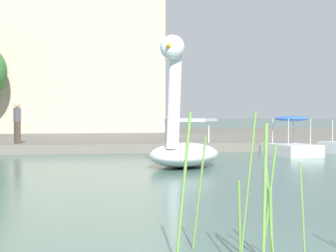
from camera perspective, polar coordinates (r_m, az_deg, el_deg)
name	(u,v)px	position (r m, az deg, el deg)	size (l,w,h in m)	color
shore_bank_far	(102,136)	(35.94, -6.71, -1.01)	(129.67, 27.03, 0.37)	#6B665B
swan_boat	(183,142)	(16.55, 1.53, -1.64)	(3.17, 3.73, 3.73)	white
pedal_boat_blue	(291,143)	(21.85, 12.30, -1.72)	(1.67, 2.55, 1.49)	white
person_on_path	(17,122)	(23.52, -14.96, 0.39)	(0.31, 0.31, 1.66)	#47382D
apartment_block	(42,59)	(41.41, -12.57, 6.62)	(15.55, 10.54, 10.26)	#B2A893
reed_clump_foreground	(296,205)	(5.84, 12.81, -7.77)	(2.83, 1.51, 1.57)	#669942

